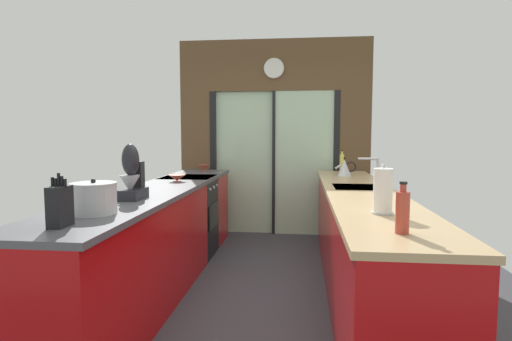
% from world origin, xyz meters
% --- Properties ---
extents(ground_plane, '(5.04, 7.60, 0.02)m').
position_xyz_m(ground_plane, '(0.00, 0.60, -0.01)').
color(ground_plane, '#38383D').
extents(back_wall_unit, '(2.64, 0.12, 2.70)m').
position_xyz_m(back_wall_unit, '(0.00, 2.40, 1.52)').
color(back_wall_unit, brown).
rests_on(back_wall_unit, ground_plane).
extents(left_counter_run, '(0.62, 3.80, 0.92)m').
position_xyz_m(left_counter_run, '(-0.91, 0.13, 0.47)').
color(left_counter_run, '#AD0C0F').
rests_on(left_counter_run, ground_plane).
extents(right_counter_run, '(0.62, 3.80, 0.92)m').
position_xyz_m(right_counter_run, '(0.91, 0.30, 0.46)').
color(right_counter_run, '#AD0C0F').
rests_on(right_counter_run, ground_plane).
extents(sink_faucet, '(0.19, 0.02, 0.27)m').
position_xyz_m(sink_faucet, '(1.06, 0.55, 1.10)').
color(sink_faucet, '#B7BABC').
rests_on(sink_faucet, right_counter_run).
extents(oven_range, '(0.60, 0.60, 0.92)m').
position_xyz_m(oven_range, '(-0.91, 1.25, 0.46)').
color(oven_range, black).
rests_on(oven_range, ground_plane).
extents(mixing_bowl_near, '(0.17, 0.17, 0.07)m').
position_xyz_m(mixing_bowl_near, '(-0.89, 0.76, 0.96)').
color(mixing_bowl_near, '#BC4C38').
rests_on(mixing_bowl_near, left_counter_run).
extents(mixing_bowl_far, '(0.15, 0.15, 0.08)m').
position_xyz_m(mixing_bowl_far, '(-0.89, 1.92, 0.97)').
color(mixing_bowl_far, '#BC4C38').
rests_on(mixing_bowl_far, left_counter_run).
extents(knife_block, '(0.09, 0.14, 0.29)m').
position_xyz_m(knife_block, '(-0.89, -1.30, 1.03)').
color(knife_block, black).
rests_on(knife_block, left_counter_run).
extents(stand_mixer, '(0.17, 0.27, 0.42)m').
position_xyz_m(stand_mixer, '(-0.89, -0.37, 1.08)').
color(stand_mixer, black).
rests_on(stand_mixer, left_counter_run).
extents(stock_pot, '(0.28, 0.28, 0.22)m').
position_xyz_m(stock_pot, '(-0.89, -0.94, 1.02)').
color(stock_pot, '#B7BABC').
rests_on(stock_pot, left_counter_run).
extents(kettle, '(0.25, 0.16, 0.22)m').
position_xyz_m(kettle, '(0.89, 1.57, 1.02)').
color(kettle, '#B7BABC').
rests_on(kettle, right_counter_run).
extents(soap_bottle_near, '(0.07, 0.07, 0.26)m').
position_xyz_m(soap_bottle_near, '(0.89, -1.25, 1.03)').
color(soap_bottle_near, '#B23D2D').
rests_on(soap_bottle_near, right_counter_run).
extents(soap_bottle_far, '(0.05, 0.05, 0.29)m').
position_xyz_m(soap_bottle_far, '(0.89, 1.89, 1.05)').
color(soap_bottle_far, '#D1CC4C').
rests_on(soap_bottle_far, right_counter_run).
extents(paper_towel_roll, '(0.13, 0.13, 0.31)m').
position_xyz_m(paper_towel_roll, '(0.89, -0.75, 1.06)').
color(paper_towel_roll, '#B7BABC').
rests_on(paper_towel_roll, right_counter_run).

